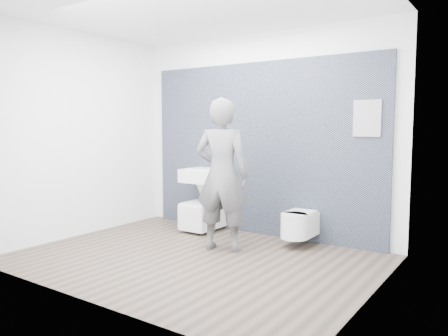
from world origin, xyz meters
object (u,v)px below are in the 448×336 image
Objects in this scene: visitor at (222,175)px; toilet_rounded at (298,224)px; toilet_square at (203,214)px; washbasin at (206,175)px.

toilet_rounded is at bearing -152.18° from visitor.
visitor is at bearing -136.98° from toilet_rounded.
toilet_rounded is 1.17m from visitor.
toilet_rounded is at bearing 0.59° from toilet_square.
visitor is at bearing -39.44° from toilet_square.
toilet_rounded is at bearing -1.87° from washbasin.
washbasin reaches higher than toilet_square.
toilet_square is at bearing -90.00° from washbasin.
visitor is (0.79, -0.71, 0.12)m from washbasin.
washbasin reaches higher than toilet_rounded.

